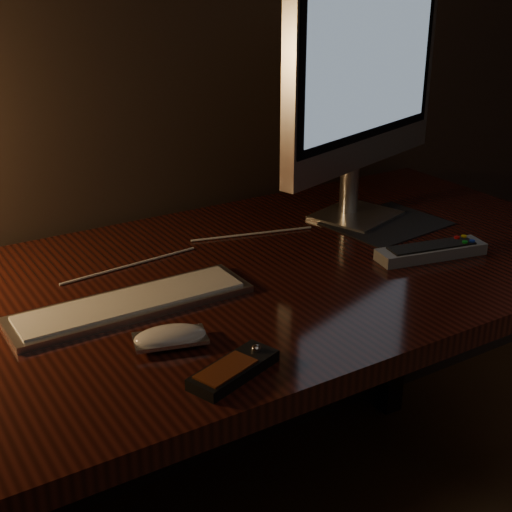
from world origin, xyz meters
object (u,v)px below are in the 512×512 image
mouse (170,339)px  tv_remote (431,251)px  keyboard (132,303)px  desk (210,324)px  monitor (366,68)px  media_remote (234,369)px

mouse → tv_remote: tv_remote is taller
mouse → tv_remote: (0.58, 0.04, 0.00)m
keyboard → tv_remote: bearing=-10.4°
desk → tv_remote: bearing=-27.1°
keyboard → tv_remote: tv_remote is taller
monitor → desk: bearing=169.8°
mouse → tv_remote: bearing=20.2°
media_remote → mouse: bearing=88.6°
mouse → keyboard: bearing=105.9°
desk → keyboard: 0.26m
keyboard → monitor: bearing=13.6°
monitor → mouse: 0.75m
desk → monitor: monitor is taller
desk → monitor: (0.41, 0.06, 0.46)m
desk → keyboard: bearing=-154.8°
desk → media_remote: size_ratio=10.54×
keyboard → media_remote: (0.04, -0.27, 0.00)m
tv_remote → media_remote: bearing=-151.2°
keyboard → media_remote: 0.28m
desk → tv_remote: tv_remote is taller
desk → media_remote: (-0.16, -0.36, 0.14)m
monitor → keyboard: (-0.61, -0.15, -0.32)m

